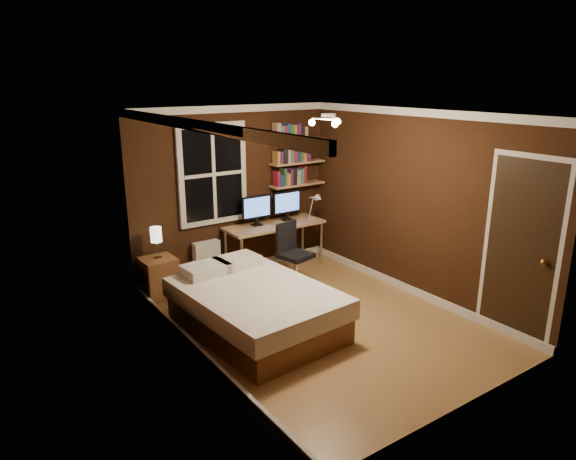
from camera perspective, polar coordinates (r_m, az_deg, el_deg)
floor at (r=6.43m, az=3.44°, el=-9.98°), size 4.20×4.20×0.00m
wall_back at (r=7.69m, az=-6.05°, el=4.30°), size 3.20×0.04×2.50m
wall_left at (r=5.19m, az=-10.45°, el=-1.90°), size 0.04×4.20×2.50m
wall_right at (r=7.05m, az=13.96°, el=2.78°), size 0.04×4.20×2.50m
ceiling at (r=5.77m, az=3.87°, el=12.86°), size 3.20×4.20×0.02m
window at (r=7.45m, az=-8.37°, el=6.16°), size 1.06×0.06×1.46m
door at (r=6.22m, az=24.38°, el=-2.19°), size 0.03×0.82×2.05m
door_knob at (r=6.06m, az=26.54°, el=-3.21°), size 0.06×0.06×0.06m
ceiling_fixture at (r=5.70m, az=4.49°, el=11.79°), size 0.44×0.44×0.18m
bookshelf_lower at (r=8.15m, az=1.06°, el=5.08°), size 0.92×0.22×0.03m
books_row_lower at (r=8.13m, az=1.07°, el=5.98°), size 0.54×0.16×0.23m
bookshelf_middle at (r=8.09m, az=1.07°, el=7.51°), size 0.92×0.22×0.03m
books_row_middle at (r=8.07m, az=1.08°, el=8.42°), size 0.60×0.16×0.23m
bookshelf_upper at (r=8.04m, az=1.09°, el=9.97°), size 0.92×0.22×0.03m
books_row_upper at (r=8.03m, az=1.09°, el=10.89°), size 0.54×0.16×0.23m
bed at (r=6.09m, az=-3.69°, el=-8.56°), size 1.56×2.06×0.67m
nightstand at (r=7.20m, az=-14.12°, el=-5.12°), size 0.44×0.44×0.54m
bedside_lamp at (r=7.04m, az=-14.39°, el=-1.41°), size 0.15×0.15×0.44m
radiator at (r=7.63m, az=-8.99°, el=-3.40°), size 0.39×0.14×0.59m
desk at (r=7.82m, az=-1.52°, el=0.26°), size 1.55×0.58×0.74m
monitor_left at (r=7.68m, az=-3.51°, el=2.16°), size 0.49×0.12×0.46m
monitor_right at (r=7.96m, az=-0.14°, el=2.71°), size 0.49×0.12×0.46m
desk_lamp at (r=8.01m, az=2.94°, el=2.70°), size 0.14×0.32×0.44m
office_chair at (r=7.34m, az=0.60°, el=-3.63°), size 0.50×0.50×0.91m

